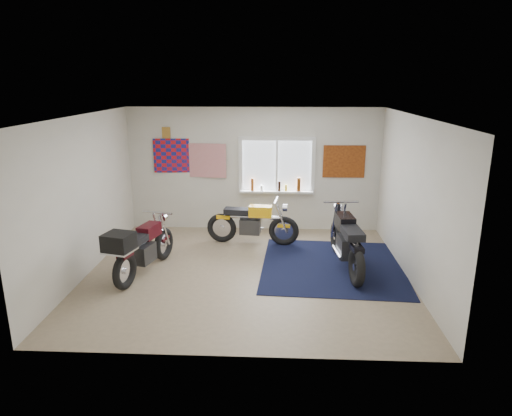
{
  "coord_description": "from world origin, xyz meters",
  "views": [
    {
      "loc": [
        0.51,
        -7.34,
        3.25
      ],
      "look_at": [
        0.15,
        0.4,
        1.07
      ],
      "focal_mm": 32.0,
      "sensor_mm": 36.0,
      "label": 1
    }
  ],
  "objects_px": {
    "yellow_triumph": "(252,224)",
    "maroon_tourer": "(140,248)",
    "black_chrome_bike": "(346,243)",
    "navy_rug": "(332,266)"
  },
  "relations": [
    {
      "from": "black_chrome_bike",
      "to": "maroon_tourer",
      "type": "distance_m",
      "value": 3.58
    },
    {
      "from": "yellow_triumph",
      "to": "black_chrome_bike",
      "type": "xyz_separation_m",
      "value": [
        1.74,
        -1.2,
        0.06
      ]
    },
    {
      "from": "yellow_triumph",
      "to": "maroon_tourer",
      "type": "height_order",
      "value": "maroon_tourer"
    },
    {
      "from": "navy_rug",
      "to": "yellow_triumph",
      "type": "bearing_deg",
      "value": 143.29
    },
    {
      "from": "yellow_triumph",
      "to": "black_chrome_bike",
      "type": "height_order",
      "value": "black_chrome_bike"
    },
    {
      "from": "navy_rug",
      "to": "black_chrome_bike",
      "type": "distance_m",
      "value": 0.53
    },
    {
      "from": "black_chrome_bike",
      "to": "maroon_tourer",
      "type": "relative_size",
      "value": 1.12
    },
    {
      "from": "navy_rug",
      "to": "maroon_tourer",
      "type": "relative_size",
      "value": 1.35
    },
    {
      "from": "yellow_triumph",
      "to": "black_chrome_bike",
      "type": "bearing_deg",
      "value": -28.78
    },
    {
      "from": "black_chrome_bike",
      "to": "maroon_tourer",
      "type": "height_order",
      "value": "black_chrome_bike"
    }
  ]
}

